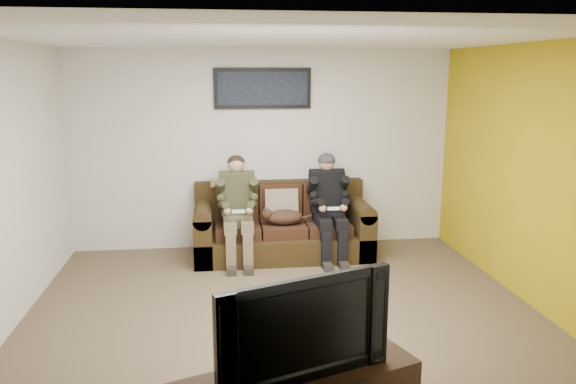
{
  "coord_description": "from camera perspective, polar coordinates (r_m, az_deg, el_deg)",
  "views": [
    {
      "loc": [
        -0.61,
        -5.08,
        2.31
      ],
      "look_at": [
        0.19,
        1.2,
        0.95
      ],
      "focal_mm": 35.0,
      "sensor_mm": 36.0,
      "label": 1
    }
  ],
  "objects": [
    {
      "name": "floor",
      "position": [
        5.61,
        -0.39,
        -12.18
      ],
      "size": [
        5.0,
        5.0,
        0.0
      ],
      "primitive_type": "plane",
      "color": "brown",
      "rests_on": "ground"
    },
    {
      "name": "throw_pillow",
      "position": [
        7.19,
        -0.67,
        -1.28
      ],
      "size": [
        0.42,
        0.2,
        0.42
      ],
      "primitive_type": "cube",
      "rotation": [
        -0.21,
        0.0,
        0.0
      ],
      "color": "#8A745A",
      "rests_on": "sofa"
    },
    {
      "name": "wall_back",
      "position": [
        7.42,
        -2.49,
        4.3
      ],
      "size": [
        5.0,
        0.0,
        5.0
      ],
      "primitive_type": "plane",
      "rotation": [
        1.57,
        0.0,
        0.0
      ],
      "color": "beige",
      "rests_on": "ground"
    },
    {
      "name": "framed_poster",
      "position": [
        7.32,
        -2.6,
        10.48
      ],
      "size": [
        1.25,
        0.05,
        0.52
      ],
      "color": "black",
      "rests_on": "wall_back"
    },
    {
      "name": "sofa",
      "position": [
        7.22,
        -0.63,
        -3.68
      ],
      "size": [
        2.21,
        0.95,
        0.9
      ],
      "color": "black",
      "rests_on": "ground"
    },
    {
      "name": "person_right",
      "position": [
        7.04,
        4.15,
        -0.84
      ],
      "size": [
        0.51,
        0.86,
        1.31
      ],
      "color": "black",
      "rests_on": "sofa"
    },
    {
      "name": "cat",
      "position": [
        6.98,
        -0.54,
        -2.54
      ],
      "size": [
        0.66,
        0.26,
        0.24
      ],
      "color": "#462A1B",
      "rests_on": "sofa"
    },
    {
      "name": "accent_wall_right",
      "position": [
        6.03,
        23.8,
        1.45
      ],
      "size": [
        0.0,
        4.5,
        4.5
      ],
      "primitive_type": "plane",
      "rotation": [
        1.57,
        0.0,
        -1.57
      ],
      "color": "#B29611",
      "rests_on": "ground"
    },
    {
      "name": "wall_right",
      "position": [
        6.04,
        23.88,
        1.45
      ],
      "size": [
        0.0,
        4.5,
        4.5
      ],
      "primitive_type": "plane",
      "rotation": [
        1.57,
        0.0,
        -1.57
      ],
      "color": "beige",
      "rests_on": "ground"
    },
    {
      "name": "person_left",
      "position": [
        6.91,
        -5.16,
        -1.14
      ],
      "size": [
        0.51,
        0.87,
        1.3
      ],
      "color": "brown",
      "rests_on": "sofa"
    },
    {
      "name": "wall_left",
      "position": [
        5.51,
        -27.19,
        0.22
      ],
      "size": [
        0.0,
        4.5,
        4.5
      ],
      "primitive_type": "plane",
      "rotation": [
        1.57,
        0.0,
        1.57
      ],
      "color": "beige",
      "rests_on": "ground"
    },
    {
      "name": "throw_blanket",
      "position": [
        7.32,
        -6.11,
        0.99
      ],
      "size": [
        0.45,
        0.22,
        0.08
      ],
      "primitive_type": "cube",
      "color": "tan",
      "rests_on": "sofa"
    },
    {
      "name": "wall_front",
      "position": [
        3.06,
        4.64,
        -7.16
      ],
      "size": [
        5.0,
        0.0,
        5.0
      ],
      "primitive_type": "plane",
      "rotation": [
        -1.57,
        0.0,
        0.0
      ],
      "color": "beige",
      "rests_on": "ground"
    },
    {
      "name": "television",
      "position": [
        3.49,
        0.96,
        -13.17
      ],
      "size": [
        1.12,
        0.53,
        0.66
      ],
      "primitive_type": "imported",
      "rotation": [
        0.0,
        0.0,
        0.35
      ],
      "color": "black",
      "rests_on": "tv_stand"
    },
    {
      "name": "ceiling",
      "position": [
        5.12,
        -0.44,
        15.38
      ],
      "size": [
        5.0,
        5.0,
        0.0
      ],
      "primitive_type": "plane",
      "rotation": [
        3.14,
        0.0,
        0.0
      ],
      "color": "silver",
      "rests_on": "ground"
    }
  ]
}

